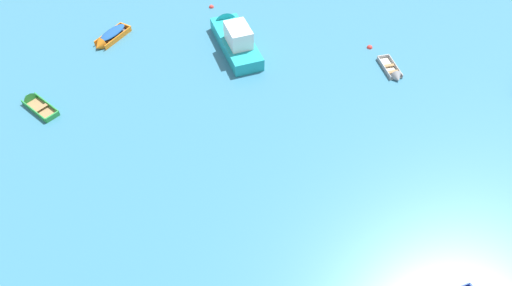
{
  "coord_description": "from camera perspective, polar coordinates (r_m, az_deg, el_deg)",
  "views": [
    {
      "loc": [
        2.75,
        3.02,
        21.01
      ],
      "look_at": [
        0.0,
        21.98,
        0.15
      ],
      "focal_mm": 34.24,
      "sensor_mm": 36.0,
      "label": 1
    }
  ],
  "objects": [
    {
      "name": "mooring_buoy_near_foreground",
      "position": [
        39.95,
        -5.23,
        15.51
      ],
      "size": [
        0.39,
        0.39,
        0.39
      ],
      "primitive_type": "sphere",
      "color": "red",
      "rests_on": "ground_plane"
    },
    {
      "name": "rowboat_grey_center",
      "position": [
        34.21,
        15.79,
        7.81
      ],
      "size": [
        1.74,
        2.79,
        0.8
      ],
      "color": "beige",
      "rests_on": "ground_plane"
    },
    {
      "name": "mooring_buoy_between_boats_left",
      "position": [
        36.34,
        13.12,
        10.79
      ],
      "size": [
        0.4,
        0.4,
        0.4
      ],
      "primitive_type": "sphere",
      "color": "red",
      "rests_on": "ground_plane"
    },
    {
      "name": "rowboat_orange_outer_left",
      "position": [
        37.39,
        -16.87,
        11.63
      ],
      "size": [
        2.12,
        3.32,
        0.95
      ],
      "color": "#4C4C51",
      "rests_on": "ground_plane"
    },
    {
      "name": "motor_launch_turquoise_back_row_right",
      "position": [
        35.31,
        -2.59,
        12.29
      ],
      "size": [
        4.81,
        6.81,
        2.54
      ],
      "color": "teal",
      "rests_on": "ground_plane"
    },
    {
      "name": "rowboat_green_near_camera",
      "position": [
        33.82,
        -24.54,
        4.35
      ],
      "size": [
        3.04,
        2.38,
        0.9
      ],
      "color": "#99754C",
      "rests_on": "ground_plane"
    }
  ]
}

